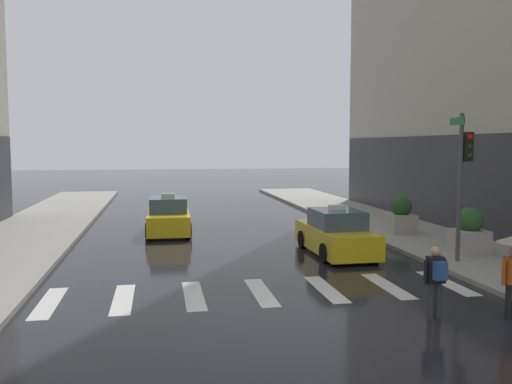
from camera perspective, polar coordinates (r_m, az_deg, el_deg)
name	(u,v)px	position (r m, az deg, el deg)	size (l,w,h in m)	color
ground_plane	(288,330)	(11.79, 3.41, -14.43)	(160.00, 160.00, 0.00)	black
crosswalk_markings	(261,292)	(14.59, 0.56, -10.59)	(11.30, 2.80, 0.01)	silver
traffic_light_pole	(463,166)	(18.53, 21.18, 2.59)	(0.44, 0.84, 4.80)	#47474C
taxi_lead	(336,234)	(19.61, 8.51, -4.46)	(1.97, 4.56, 1.80)	yellow
taxi_second	(168,217)	(24.34, -9.31, -2.64)	(1.98, 4.56, 1.80)	yellow
pedestrian_with_backpack	(436,276)	(12.87, 18.57, -8.51)	(0.55, 0.43, 1.65)	#333338
planter_near_corner	(470,232)	(20.37, 21.77, -3.99)	(1.10, 1.10, 1.60)	#A8A399
planter_mid_block	(401,216)	(24.08, 15.17, -2.48)	(1.10, 1.10, 1.60)	#A8A399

